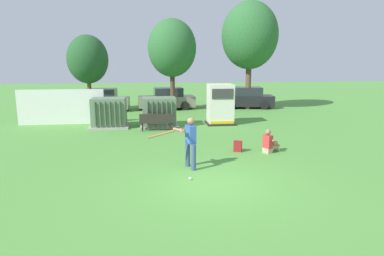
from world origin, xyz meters
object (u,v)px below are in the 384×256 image
(generator_enclosure, at_px, (220,104))
(sports_ball, at_px, (190,178))
(seated_spectator, at_px, (270,143))
(park_bench, at_px, (157,121))
(parked_car_leftmost, at_px, (100,101))
(parked_car_right_of_center, at_px, (246,98))
(batter, at_px, (189,140))
(transformer_west, at_px, (109,113))
(transformer_mid_west, at_px, (159,113))
(parked_car_left_of_center, at_px, (167,99))
(backpack, at_px, (238,146))

(generator_enclosure, bearing_deg, sports_ball, -107.04)
(seated_spectator, bearing_deg, park_bench, 132.40)
(parked_car_leftmost, height_order, parked_car_right_of_center, same)
(generator_enclosure, xyz_separation_m, batter, (-2.69, -7.96, -0.16))
(transformer_west, xyz_separation_m, parked_car_leftmost, (-1.41, 6.48, -0.04))
(transformer_mid_west, height_order, parked_car_left_of_center, same)
(backpack, bearing_deg, generator_enclosure, 85.24)
(parked_car_right_of_center, bearing_deg, batter, -112.77)
(batter, relative_size, seated_spectator, 1.81)
(sports_ball, xyz_separation_m, parked_car_left_of_center, (0.03, 15.72, 0.71))
(generator_enclosure, distance_m, sports_ball, 9.57)
(parked_car_left_of_center, xyz_separation_m, parked_car_right_of_center, (6.11, -0.18, 0.00))
(transformer_west, distance_m, parked_car_leftmost, 6.63)
(transformer_mid_west, xyz_separation_m, parked_car_right_of_center, (6.86, 6.82, -0.04))
(batter, xyz_separation_m, parked_car_leftmost, (-4.94, 14.18, -0.22))
(transformer_west, bearing_deg, seated_spectator, -41.29)
(park_bench, bearing_deg, generator_enclosure, 23.30)
(sports_ball, distance_m, parked_car_leftmost, 16.08)
(generator_enclosure, relative_size, parked_car_leftmost, 0.54)
(batter, relative_size, sports_ball, 19.33)
(transformer_west, relative_size, seated_spectator, 2.18)
(park_bench, distance_m, backpack, 5.48)
(backpack, height_order, parked_car_right_of_center, parked_car_right_of_center)
(sports_ball, height_order, seated_spectator, seated_spectator)
(transformer_mid_west, distance_m, generator_enclosure, 3.54)
(generator_enclosure, relative_size, batter, 1.32)
(parked_car_right_of_center, bearing_deg, transformer_mid_west, -135.15)
(seated_spectator, bearing_deg, parked_car_leftmost, 123.56)
(batter, bearing_deg, park_bench, 98.52)
(transformer_mid_west, relative_size, parked_car_right_of_center, 0.48)
(generator_enclosure, height_order, seated_spectator, generator_enclosure)
(park_bench, xyz_separation_m, seated_spectator, (4.35, -4.76, -0.16))
(transformer_mid_west, xyz_separation_m, sports_ball, (0.71, -8.72, -0.74))
(transformer_west, height_order, parked_car_right_of_center, same)
(generator_enclosure, xyz_separation_m, parked_car_leftmost, (-7.63, 6.22, -0.38))
(batter, distance_m, parked_car_right_of_center, 15.63)
(parked_car_left_of_center, distance_m, parked_car_right_of_center, 6.12)
(transformer_mid_west, xyz_separation_m, seated_spectator, (4.20, -5.97, -0.41))
(transformer_west, xyz_separation_m, parked_car_right_of_center, (9.58, 6.71, -0.04))
(transformer_west, height_order, backpack, transformer_west)
(batter, bearing_deg, seated_spectator, 25.58)
(transformer_mid_west, relative_size, batter, 1.21)
(sports_ball, distance_m, parked_car_right_of_center, 16.73)
(park_bench, height_order, parked_car_leftmost, parked_car_leftmost)
(parked_car_leftmost, bearing_deg, transformer_west, -77.74)
(batter, bearing_deg, parked_car_left_of_center, 90.26)
(transformer_mid_west, distance_m, seated_spectator, 7.31)
(park_bench, relative_size, parked_car_leftmost, 0.43)
(batter, relative_size, parked_car_leftmost, 0.41)
(parked_car_leftmost, relative_size, parked_car_left_of_center, 0.99)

